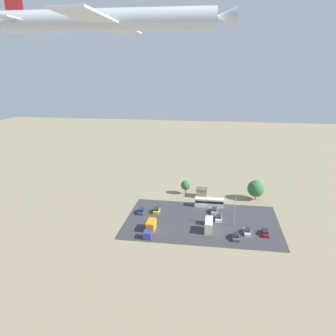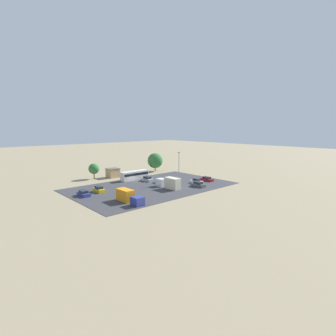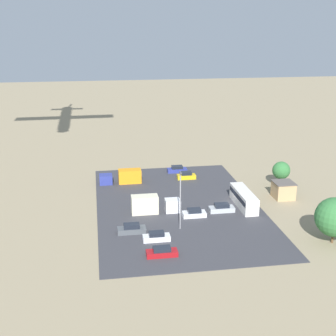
# 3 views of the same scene
# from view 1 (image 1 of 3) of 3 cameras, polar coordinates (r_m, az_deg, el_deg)

# --- Properties ---
(ground_plane) EXTENTS (400.00, 400.00, 0.00)m
(ground_plane) POSITION_cam_1_polar(r_m,az_deg,el_deg) (116.80, 6.17, -7.01)
(ground_plane) COLOR gray
(parking_lot_surface) EXTENTS (48.83, 30.58, 0.08)m
(parking_lot_surface) POSITION_cam_1_polar(r_m,az_deg,el_deg) (107.30, 5.91, -9.25)
(parking_lot_surface) COLOR #38383D
(parking_lot_surface) RESTS_ON ground
(shed_building) EXTENTS (4.23, 3.99, 3.31)m
(shed_building) POSITION_cam_1_polar(r_m,az_deg,el_deg) (126.40, 5.88, -4.28)
(shed_building) COLOR tan
(shed_building) RESTS_ON ground
(bus) EXTENTS (10.28, 2.59, 3.05)m
(bus) POSITION_cam_1_polar(r_m,az_deg,el_deg) (117.76, 7.20, -5.93)
(bus) COLOR silver
(bus) RESTS_ON ground
(parked_car_0) EXTENTS (1.92, 4.52, 1.52)m
(parked_car_0) POSITION_cam_1_polar(r_m,az_deg,el_deg) (112.74, -4.64, -7.48)
(parked_car_0) COLOR navy
(parked_car_0) RESTS_ON ground
(parked_car_1) EXTENTS (1.81, 4.72, 1.43)m
(parked_car_1) POSITION_cam_1_polar(r_m,az_deg,el_deg) (102.90, 16.58, -10.73)
(parked_car_1) COLOR maroon
(parked_car_1) RESTS_ON ground
(parked_car_2) EXTENTS (1.78, 4.37, 1.46)m
(parked_car_2) POSITION_cam_1_polar(r_m,az_deg,el_deg) (102.13, 13.62, -10.69)
(parked_car_2) COLOR silver
(parked_car_2) RESTS_ON ground
(parked_car_3) EXTENTS (1.79, 4.10, 1.64)m
(parked_car_3) POSITION_cam_1_polar(r_m,az_deg,el_deg) (112.82, -1.97, -7.39)
(parked_car_3) COLOR gold
(parked_car_3) RESTS_ON ground
(parked_car_4) EXTENTS (1.95, 4.69, 1.55)m
(parked_car_4) POSITION_cam_1_polar(r_m,az_deg,el_deg) (98.56, 11.75, -11.61)
(parked_car_4) COLOR #4C5156
(parked_car_4) RESTS_ON ground
(parked_car_5) EXTENTS (2.00, 4.22, 1.45)m
(parked_car_5) POSITION_cam_1_polar(r_m,az_deg,el_deg) (108.79, 8.79, -8.60)
(parked_car_5) COLOR silver
(parked_car_5) RESTS_ON ground
(parked_car_6) EXTENTS (1.98, 4.65, 1.53)m
(parked_car_6) POSITION_cam_1_polar(r_m,az_deg,el_deg) (113.76, 8.06, -7.37)
(parked_car_6) COLOR #ADB2B7
(parked_car_6) RESTS_ON ground
(parked_truck_0) EXTENTS (2.32, 8.95, 3.35)m
(parked_truck_0) POSITION_cam_1_polar(r_m,az_deg,el_deg) (101.95, 7.13, -9.78)
(parked_truck_0) COLOR silver
(parked_truck_0) RESTS_ON ground
(parked_truck_1) EXTENTS (2.41, 8.99, 2.94)m
(parked_truck_1) POSITION_cam_1_polar(r_m,az_deg,el_deg) (99.96, -3.11, -10.36)
(parked_truck_1) COLOR navy
(parked_truck_1) RESTS_ON ground
(tree_near_shed) EXTENTS (6.29, 6.29, 7.56)m
(tree_near_shed) POSITION_cam_1_polar(r_m,az_deg,el_deg) (126.34, 15.06, -3.47)
(tree_near_shed) COLOR brown
(tree_near_shed) RESTS_ON ground
(tree_apron_mid) EXTENTS (3.76, 3.76, 5.51)m
(tree_apron_mid) POSITION_cam_1_polar(r_m,az_deg,el_deg) (127.98, 3.09, -3.00)
(tree_apron_mid) COLOR brown
(tree_apron_mid) RESTS_ON ground
(light_pole_lot_centre) EXTENTS (0.90, 0.28, 10.08)m
(light_pole_lot_centre) POSITION_cam_1_polar(r_m,az_deg,el_deg) (103.82, 11.54, -7.09)
(light_pole_lot_centre) COLOR gray
(light_pole_lot_centre) RESTS_ON ground
(airplane) EXTENTS (42.22, 35.07, 9.69)m
(airplane) POSITION_cam_1_polar(r_m,az_deg,el_deg) (63.99, -9.47, 24.09)
(airplane) COLOR silver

